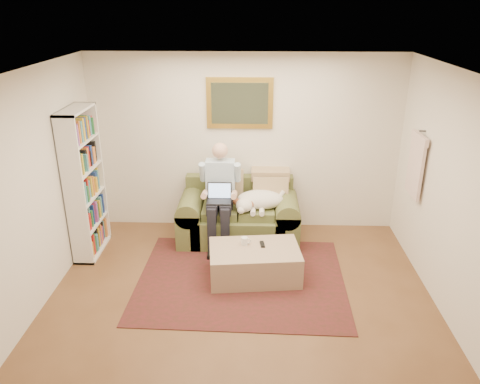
# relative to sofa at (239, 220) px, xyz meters

# --- Properties ---
(room_shell) EXTENTS (4.51, 5.00, 2.61)m
(room_shell) POSITION_rel_sofa_xyz_m (0.07, -1.68, 1.00)
(room_shell) COLOR brown
(room_shell) RESTS_ON ground
(rug) EXTENTS (2.60, 2.10, 0.01)m
(rug) POSITION_rel_sofa_xyz_m (0.07, -1.11, -0.29)
(rug) COLOR #342114
(rug) RESTS_ON room_shell
(sofa) EXTENTS (1.71, 0.87, 1.03)m
(sofa) POSITION_rel_sofa_xyz_m (0.00, 0.00, 0.00)
(sofa) COLOR brown
(sofa) RESTS_ON room_shell
(seated_man) EXTENTS (0.56, 0.81, 1.44)m
(seated_man) POSITION_rel_sofa_xyz_m (-0.26, -0.16, 0.42)
(seated_man) COLOR #8CB4D8
(seated_man) RESTS_ON sofa
(laptop) EXTENTS (0.33, 0.26, 0.24)m
(laptop) POSITION_rel_sofa_xyz_m (-0.26, -0.22, 0.46)
(laptop) COLOR black
(laptop) RESTS_ON seated_man
(sleeping_dog) EXTENTS (0.71, 0.44, 0.26)m
(sleeping_dog) POSITION_rel_sofa_xyz_m (0.31, -0.09, 0.36)
(sleeping_dog) COLOR white
(sleeping_dog) RESTS_ON sofa
(ottoman) EXTENTS (1.18, 0.82, 0.40)m
(ottoman) POSITION_rel_sofa_xyz_m (0.24, -1.04, -0.09)
(ottoman) COLOR tan
(ottoman) RESTS_ON room_shell
(coffee_mug) EXTENTS (0.08, 0.08, 0.10)m
(coffee_mug) POSITION_rel_sofa_xyz_m (0.11, -0.94, 0.16)
(coffee_mug) COLOR white
(coffee_mug) RESTS_ON ottoman
(tv_remote) EXTENTS (0.07, 0.16, 0.02)m
(tv_remote) POSITION_rel_sofa_xyz_m (0.33, -0.94, 0.12)
(tv_remote) COLOR black
(tv_remote) RESTS_ON ottoman
(bookshelf) EXTENTS (0.28, 0.80, 2.00)m
(bookshelf) POSITION_rel_sofa_xyz_m (-2.03, -0.43, 0.70)
(bookshelf) COLOR white
(bookshelf) RESTS_ON room_shell
(wall_mirror) EXTENTS (0.94, 0.04, 0.72)m
(wall_mirror) POSITION_rel_sofa_xyz_m (0.00, 0.44, 1.60)
(wall_mirror) COLOR gold
(wall_mirror) RESTS_ON room_shell
(hanging_shirt) EXTENTS (0.06, 0.52, 0.90)m
(hanging_shirt) POSITION_rel_sofa_xyz_m (2.26, -0.43, 1.05)
(hanging_shirt) COLOR beige
(hanging_shirt) RESTS_ON room_shell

